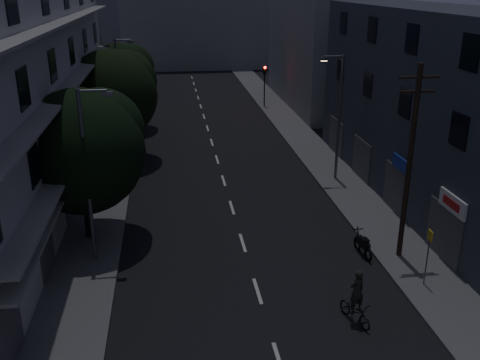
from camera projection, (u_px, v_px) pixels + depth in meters
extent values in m
plane|color=black|center=(216.00, 157.00, 39.84)|extent=(160.00, 160.00, 0.00)
cube|color=#565659|center=(114.00, 161.00, 38.87)|extent=(3.00, 90.00, 0.15)
cube|color=#565659|center=(314.00, 152.00, 40.77)|extent=(3.00, 90.00, 0.15)
cube|color=beige|center=(258.00, 291.00, 22.67)|extent=(0.15, 2.00, 0.01)
cube|color=beige|center=(243.00, 243.00, 26.84)|extent=(0.15, 2.00, 0.01)
cube|color=beige|center=(232.00, 207.00, 31.02)|extent=(0.15, 2.00, 0.01)
cube|color=beige|center=(224.00, 181.00, 35.20)|extent=(0.15, 2.00, 0.01)
cube|color=beige|center=(217.00, 159.00, 39.38)|extent=(0.15, 2.00, 0.01)
cube|color=beige|center=(212.00, 142.00, 43.55)|extent=(0.15, 2.00, 0.01)
cube|color=beige|center=(207.00, 128.00, 47.73)|extent=(0.15, 2.00, 0.01)
cube|color=beige|center=(204.00, 116.00, 51.91)|extent=(0.15, 2.00, 0.01)
cube|color=beige|center=(201.00, 106.00, 56.09)|extent=(0.15, 2.00, 0.01)
cube|color=beige|center=(198.00, 98.00, 60.26)|extent=(0.15, 2.00, 0.01)
cube|color=beige|center=(196.00, 90.00, 64.44)|extent=(0.15, 2.00, 0.01)
cube|color=beige|center=(194.00, 83.00, 68.62)|extent=(0.15, 2.00, 0.01)
cube|color=beige|center=(192.00, 78.00, 72.80)|extent=(0.15, 2.00, 0.01)
cube|color=#AFAEAA|center=(9.00, 85.00, 29.38)|extent=(6.00, 36.00, 14.00)
cube|color=black|center=(7.00, 316.00, 17.58)|extent=(0.06, 1.60, 1.60)
cube|color=black|center=(44.00, 235.00, 23.15)|extent=(0.06, 1.60, 1.60)
cube|color=black|center=(67.00, 186.00, 28.72)|extent=(0.06, 1.60, 1.60)
cube|color=black|center=(83.00, 153.00, 34.29)|extent=(0.06, 1.60, 1.60)
cube|color=black|center=(94.00, 129.00, 39.86)|extent=(0.06, 1.60, 1.60)
cube|color=black|center=(102.00, 111.00, 45.43)|extent=(0.06, 1.60, 1.60)
cube|color=black|center=(34.00, 166.00, 22.03)|extent=(0.06, 1.60, 1.60)
cube|color=black|center=(60.00, 128.00, 27.60)|extent=(0.06, 1.60, 1.60)
cube|color=black|center=(77.00, 104.00, 33.17)|extent=(0.06, 1.60, 1.60)
cube|color=black|center=(90.00, 86.00, 38.74)|extent=(0.06, 1.60, 1.60)
cube|color=black|center=(99.00, 73.00, 44.31)|extent=(0.06, 1.60, 1.60)
cube|color=black|center=(23.00, 88.00, 20.92)|extent=(0.06, 1.60, 1.60)
cube|color=black|center=(53.00, 66.00, 26.49)|extent=(0.06, 1.60, 1.60)
cube|color=black|center=(72.00, 51.00, 32.06)|extent=(0.06, 1.60, 1.60)
cube|color=black|center=(85.00, 41.00, 37.63)|extent=(0.06, 1.60, 1.60)
cube|color=black|center=(95.00, 33.00, 43.19)|extent=(0.06, 1.60, 1.60)
cube|color=black|center=(11.00, 2.00, 19.80)|extent=(0.06, 1.60, 1.60)
cube|color=gray|center=(80.00, 135.00, 30.87)|extent=(1.00, 32.40, 0.12)
cube|color=gray|center=(74.00, 79.00, 29.75)|extent=(1.00, 32.40, 0.12)
cube|color=gray|center=(68.00, 20.00, 28.63)|extent=(1.00, 32.40, 0.12)
cube|color=gray|center=(80.00, 150.00, 31.17)|extent=(0.80, 32.40, 0.12)
cube|color=#424247|center=(10.00, 331.00, 17.79)|extent=(0.06, 2.40, 2.40)
cube|color=#424247|center=(46.00, 248.00, 23.36)|extent=(0.06, 2.40, 2.40)
cube|color=#424247|center=(69.00, 196.00, 28.93)|extent=(0.06, 2.40, 2.40)
cube|color=#424247|center=(84.00, 162.00, 34.50)|extent=(0.06, 2.40, 2.40)
cube|color=#424247|center=(95.00, 136.00, 40.07)|extent=(0.06, 2.40, 2.40)
cube|color=#424247|center=(103.00, 117.00, 45.64)|extent=(0.06, 2.40, 2.40)
cube|color=#2B313A|center=(452.00, 114.00, 29.23)|extent=(6.00, 28.00, 11.00)
cube|color=black|center=(459.00, 131.00, 23.00)|extent=(0.06, 1.40, 1.50)
cube|color=black|center=(405.00, 103.00, 28.10)|extent=(0.06, 1.40, 1.50)
cube|color=black|center=(368.00, 85.00, 33.21)|extent=(0.06, 1.40, 1.50)
cube|color=black|center=(340.00, 71.00, 38.32)|extent=(0.06, 1.40, 1.50)
cube|color=black|center=(470.00, 52.00, 21.84)|extent=(0.06, 1.40, 1.50)
cube|color=black|center=(412.00, 39.00, 26.95)|extent=(0.06, 1.40, 1.50)
cube|color=black|center=(372.00, 30.00, 32.06)|extent=(0.06, 1.40, 1.50)
cube|color=black|center=(343.00, 23.00, 37.16)|extent=(0.06, 1.40, 1.50)
cube|color=#424247|center=(444.00, 233.00, 24.71)|extent=(0.06, 3.00, 2.60)
cube|color=#424247|center=(395.00, 190.00, 29.82)|extent=(0.06, 3.00, 2.60)
cube|color=#424247|center=(361.00, 159.00, 34.92)|extent=(0.06, 3.00, 2.60)
cube|color=#424247|center=(336.00, 137.00, 40.03)|extent=(0.06, 3.00, 2.60)
cube|color=silver|center=(453.00, 204.00, 23.64)|extent=(0.12, 2.20, 0.80)
cube|color=#B21414|center=(451.00, 204.00, 23.63)|extent=(0.02, 1.40, 0.36)
cube|color=navy|center=(401.00, 164.00, 28.75)|extent=(0.12, 2.00, 0.70)
cube|color=slate|center=(83.00, 24.00, 56.88)|extent=(6.00, 20.00, 16.00)
cube|color=slate|center=(316.00, 42.00, 54.87)|extent=(6.00, 20.00, 13.00)
cube|color=slate|center=(188.00, 33.00, 79.87)|extent=(24.00, 8.00, 10.00)
cylinder|color=black|center=(87.00, 198.00, 26.57)|extent=(0.44, 0.44, 4.08)
sphere|color=black|center=(82.00, 152.00, 25.72)|extent=(6.12, 6.12, 6.12)
sphere|color=black|center=(101.00, 131.00, 26.28)|extent=(4.28, 4.28, 4.28)
sphere|color=black|center=(62.00, 147.00, 24.89)|extent=(3.98, 3.98, 3.98)
cylinder|color=black|center=(115.00, 131.00, 38.29)|extent=(0.44, 0.44, 4.25)
sphere|color=black|center=(112.00, 95.00, 37.40)|extent=(6.40, 6.40, 6.40)
sphere|color=black|center=(125.00, 82.00, 37.99)|extent=(4.48, 4.48, 4.48)
sphere|color=black|center=(98.00, 91.00, 36.54)|extent=(4.16, 4.16, 4.16)
cylinder|color=black|center=(122.00, 106.00, 46.59)|extent=(0.44, 0.44, 3.99)
sphere|color=black|center=(120.00, 78.00, 45.75)|extent=(5.96, 5.96, 5.96)
sphere|color=black|center=(130.00, 68.00, 46.29)|extent=(4.17, 4.17, 4.17)
sphere|color=black|center=(110.00, 74.00, 44.95)|extent=(3.87, 3.87, 3.87)
cylinder|color=black|center=(264.00, 91.00, 55.06)|extent=(0.12, 0.12, 3.20)
cube|color=black|center=(265.00, 71.00, 54.34)|extent=(0.28, 0.22, 0.90)
sphere|color=#FF0C05|center=(265.00, 67.00, 54.09)|extent=(0.22, 0.22, 0.22)
sphere|color=#3F330C|center=(265.00, 70.00, 54.19)|extent=(0.22, 0.22, 0.22)
sphere|color=black|center=(265.00, 73.00, 54.30)|extent=(0.22, 0.22, 0.22)
cylinder|color=black|center=(138.00, 96.00, 52.37)|extent=(0.12, 0.12, 3.20)
cube|color=black|center=(137.00, 75.00, 51.65)|extent=(0.28, 0.22, 0.90)
sphere|color=black|center=(136.00, 72.00, 51.40)|extent=(0.22, 0.22, 0.22)
sphere|color=#3F330C|center=(137.00, 75.00, 51.50)|extent=(0.22, 0.22, 0.22)
sphere|color=#0CFF26|center=(137.00, 78.00, 51.61)|extent=(0.22, 0.22, 0.22)
cylinder|color=slate|center=(87.00, 179.00, 23.60)|extent=(0.18, 0.18, 8.00)
cylinder|color=slate|center=(92.00, 91.00, 22.31)|extent=(1.20, 0.10, 0.10)
cube|color=slate|center=(107.00, 94.00, 22.44)|extent=(0.45, 0.25, 0.18)
cube|color=#4C4C4C|center=(108.00, 96.00, 22.48)|extent=(0.35, 0.18, 0.04)
cylinder|color=#57585E|center=(339.00, 119.00, 33.89)|extent=(0.18, 0.18, 8.00)
cylinder|color=#57585E|center=(334.00, 56.00, 32.45)|extent=(1.20, 0.10, 0.10)
cube|color=#57585E|center=(324.00, 59.00, 32.43)|extent=(0.45, 0.25, 0.18)
cube|color=#FFD88C|center=(324.00, 61.00, 32.47)|extent=(0.35, 0.18, 0.04)
cylinder|color=#53565A|center=(119.00, 90.00, 42.91)|extent=(0.18, 0.18, 8.00)
cylinder|color=#53565A|center=(122.00, 40.00, 41.62)|extent=(1.20, 0.10, 0.10)
cube|color=#53565A|center=(130.00, 42.00, 41.75)|extent=(0.45, 0.25, 0.18)
cube|color=#4C4C4C|center=(130.00, 43.00, 41.79)|extent=(0.35, 0.18, 0.04)
cylinder|color=black|center=(409.00, 165.00, 23.78)|extent=(0.24, 0.24, 9.00)
cube|color=black|center=(419.00, 77.00, 22.41)|extent=(1.80, 0.10, 0.10)
cube|color=black|center=(418.00, 92.00, 22.62)|extent=(1.50, 0.10, 0.10)
cylinder|color=#595B60|center=(427.00, 258.00, 22.49)|extent=(0.06, 0.06, 2.50)
cube|color=yellow|center=(430.00, 236.00, 22.12)|extent=(0.05, 0.35, 0.45)
torus|color=black|center=(368.00, 255.00, 25.03)|extent=(0.16, 0.71, 0.71)
torus|color=black|center=(357.00, 243.00, 26.12)|extent=(0.16, 0.71, 0.71)
cube|color=black|center=(363.00, 243.00, 25.46)|extent=(0.34, 1.11, 0.35)
cube|color=black|center=(365.00, 240.00, 25.24)|extent=(0.33, 0.47, 0.10)
cylinder|color=black|center=(358.00, 236.00, 25.92)|extent=(0.10, 0.44, 0.84)
cube|color=black|center=(358.00, 229.00, 25.91)|extent=(0.55, 0.08, 0.04)
imported|color=black|center=(355.00, 311.00, 20.48)|extent=(1.18, 1.88, 0.93)
imported|color=black|center=(357.00, 291.00, 20.17)|extent=(0.76, 0.62, 1.79)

